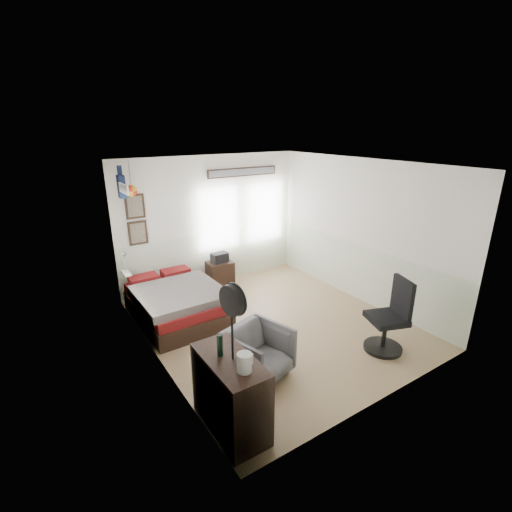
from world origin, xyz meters
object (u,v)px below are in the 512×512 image
object	(u,v)px
dresser	(231,393)
task_chair	(390,322)
armchair	(259,353)
bed	(176,302)
nightstand	(220,273)

from	to	relation	value
dresser	task_chair	world-z (taller)	task_chair
armchair	task_chair	size ratio (longest dim) A/B	0.67
bed	task_chair	distance (m)	3.55
bed	dresser	world-z (taller)	dresser
armchair	nightstand	distance (m)	3.17
armchair	nightstand	world-z (taller)	armchair
task_chair	nightstand	bearing A→B (deg)	125.28
bed	task_chair	bearing A→B (deg)	-49.81
nightstand	task_chair	size ratio (longest dim) A/B	0.45
dresser	task_chair	xyz separation A→B (m)	(2.76, 0.05, 0.02)
armchair	task_chair	xyz separation A→B (m)	(1.99, -0.55, 0.12)
nightstand	armchair	bearing A→B (deg)	-105.78
bed	nightstand	size ratio (longest dim) A/B	3.71
dresser	task_chair	bearing A→B (deg)	1.04
armchair	dresser	bearing A→B (deg)	-157.63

